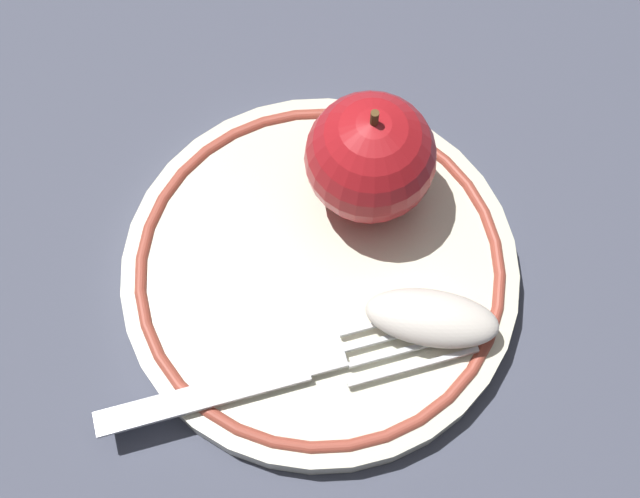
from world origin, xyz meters
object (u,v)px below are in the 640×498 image
object	(u,v)px
plate	(320,271)
apple_red_whole	(370,158)
fork	(279,376)
apple_slice_front	(432,318)

from	to	relation	value
plate	apple_red_whole	xyz separation A→B (m)	(0.02, -0.04, 0.04)
plate	fork	distance (m)	0.06
apple_red_whole	apple_slice_front	xyz separation A→B (m)	(-0.08, 0.01, -0.02)
plate	apple_slice_front	size ratio (longest dim) A/B	3.14
apple_red_whole	fork	xyz separation A→B (m)	(-0.06, 0.09, -0.03)
apple_red_whole	apple_slice_front	world-z (taller)	apple_red_whole
plate	apple_slice_front	bearing A→B (deg)	-151.66
plate	fork	xyz separation A→B (m)	(-0.04, 0.05, 0.01)
apple_red_whole	fork	world-z (taller)	apple_red_whole
apple_slice_front	fork	distance (m)	0.08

